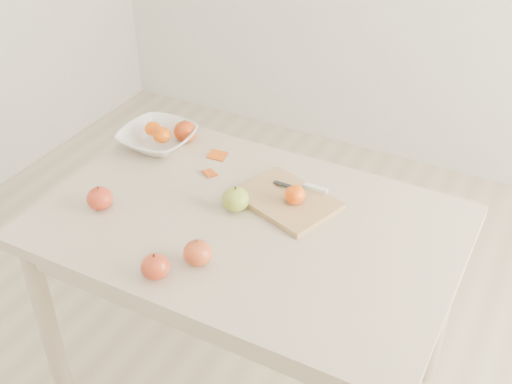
% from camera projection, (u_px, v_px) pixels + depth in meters
% --- Properties ---
extents(table, '(1.20, 0.80, 0.75)m').
position_uv_depth(table, '(248.00, 247.00, 1.91)').
color(table, beige).
rests_on(table, ground).
extents(cutting_board, '(0.34, 0.29, 0.02)m').
position_uv_depth(cutting_board, '(287.00, 200.00, 1.92)').
color(cutting_board, tan).
rests_on(cutting_board, table).
extents(board_tangerine, '(0.06, 0.06, 0.05)m').
position_uv_depth(board_tangerine, '(295.00, 195.00, 1.88)').
color(board_tangerine, '#E44B08').
rests_on(board_tangerine, cutting_board).
extents(fruit_bowl, '(0.25, 0.25, 0.06)m').
position_uv_depth(fruit_bowl, '(158.00, 138.00, 2.17)').
color(fruit_bowl, white).
rests_on(fruit_bowl, table).
extents(bowl_tangerine_near, '(0.06, 0.06, 0.05)m').
position_uv_depth(bowl_tangerine_near, '(153.00, 128.00, 2.18)').
color(bowl_tangerine_near, '#E26107').
rests_on(bowl_tangerine_near, fruit_bowl).
extents(bowl_tangerine_far, '(0.06, 0.06, 0.05)m').
position_uv_depth(bowl_tangerine_far, '(162.00, 135.00, 2.13)').
color(bowl_tangerine_far, '#DF5207').
rests_on(bowl_tangerine_far, fruit_bowl).
extents(orange_peel_a, '(0.06, 0.05, 0.01)m').
position_uv_depth(orange_peel_a, '(217.00, 156.00, 2.13)').
color(orange_peel_a, '#CB4C0E').
rests_on(orange_peel_a, table).
extents(orange_peel_b, '(0.06, 0.05, 0.01)m').
position_uv_depth(orange_peel_b, '(210.00, 174.00, 2.05)').
color(orange_peel_b, '#C4450D').
rests_on(orange_peel_b, table).
extents(paring_knife, '(0.17, 0.04, 0.01)m').
position_uv_depth(paring_knife, '(311.00, 188.00, 1.94)').
color(paring_knife, white).
rests_on(paring_knife, cutting_board).
extents(apple_green, '(0.08, 0.08, 0.07)m').
position_uv_depth(apple_green, '(236.00, 199.00, 1.87)').
color(apple_green, olive).
rests_on(apple_green, table).
extents(apple_red_e, '(0.08, 0.08, 0.07)m').
position_uv_depth(apple_red_e, '(198.00, 253.00, 1.68)').
color(apple_red_e, maroon).
rests_on(apple_red_e, table).
extents(apple_red_a, '(0.08, 0.08, 0.07)m').
position_uv_depth(apple_red_a, '(185.00, 131.00, 2.20)').
color(apple_red_a, '#8D050A').
rests_on(apple_red_a, table).
extents(apple_red_d, '(0.08, 0.08, 0.07)m').
position_uv_depth(apple_red_d, '(100.00, 198.00, 1.88)').
color(apple_red_d, maroon).
rests_on(apple_red_d, table).
extents(apple_red_c, '(0.07, 0.07, 0.07)m').
position_uv_depth(apple_red_c, '(155.00, 267.00, 1.64)').
color(apple_red_c, '#890304').
rests_on(apple_red_c, table).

